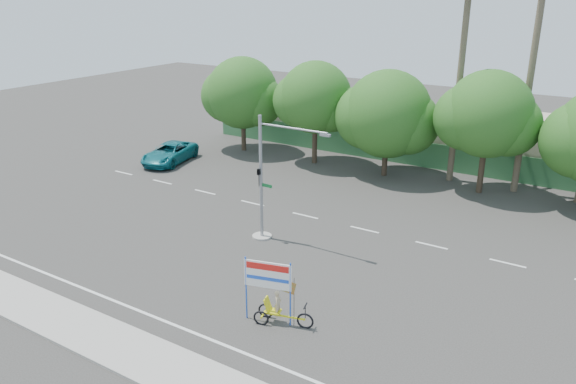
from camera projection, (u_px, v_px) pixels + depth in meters
The scene contains 14 objects.
ground at pixel (258, 278), 27.28m from camera, with size 120.00×120.00×0.00m, color #33302D.
sidewalk_near at pixel (145, 358), 21.29m from camera, with size 50.00×2.40×0.12m, color gray.
fence at pixel (414, 153), 44.06m from camera, with size 38.00×0.08×2.00m, color #336B3D.
building_left at pixel (329, 116), 52.27m from camera, with size 12.00×8.00×4.00m, color #C0AF99.
building_right at pixel (534, 145), 43.39m from camera, with size 14.00×8.00×3.60m, color #C0AF99.
tree_far_left at pixel (242, 95), 46.96m from camera, with size 7.14×6.00×7.96m.
tree_left at pixel (315, 100), 43.37m from camera, with size 6.66×5.60×8.07m.
tree_center at pixel (387, 116), 40.60m from camera, with size 7.62×6.40×7.85m.
tree_right at pixel (487, 117), 36.85m from camera, with size 6.90×5.80×8.36m.
palm_tall at pixel (537, 35), 35.23m from camera, with size 3.73×3.79×17.45m.
palm_short at pixel (462, 56), 38.02m from camera, with size 3.73×3.79×14.45m.
traffic_signal at pixel (266, 190), 30.54m from camera, with size 4.72×1.10×7.00m.
trike_billboard at pixel (275, 298), 23.23m from camera, with size 2.91×1.13×2.94m.
pickup_truck at pixel (170, 153), 44.89m from camera, with size 2.59×5.61×1.56m, color #106973.
Camera 1 is at (14.04, -19.73, 13.31)m, focal length 35.00 mm.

